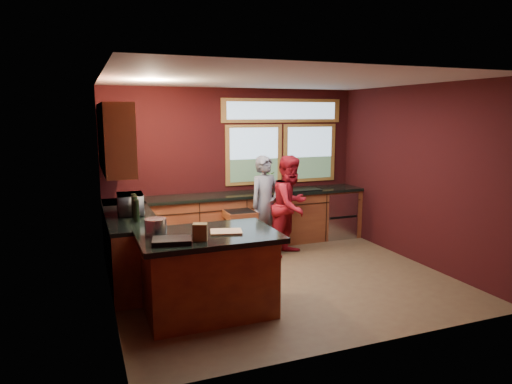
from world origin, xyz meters
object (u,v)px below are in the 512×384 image
island (209,273)px  stock_pot (156,227)px  cutting_board (226,232)px  person_grey (265,205)px  person_red (291,206)px

island → stock_pot: bearing=164.7°
island → cutting_board: cutting_board is taller
person_grey → person_red: bearing=-52.8°
person_red → stock_pot: (-2.38, -1.54, 0.23)m
person_grey → stock_pot: 2.74m
person_red → person_grey: bearing=110.9°
person_red → stock_pot: size_ratio=6.73×
person_red → cutting_board: bearing=-164.5°
island → person_red: 2.51m
cutting_board → stock_pot: stock_pot is taller
person_red → cutting_board: person_red is taller
island → person_grey: 2.48m
island → stock_pot: (-0.55, 0.15, 0.56)m
island → stock_pot: 0.80m
island → cutting_board: bearing=-14.0°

